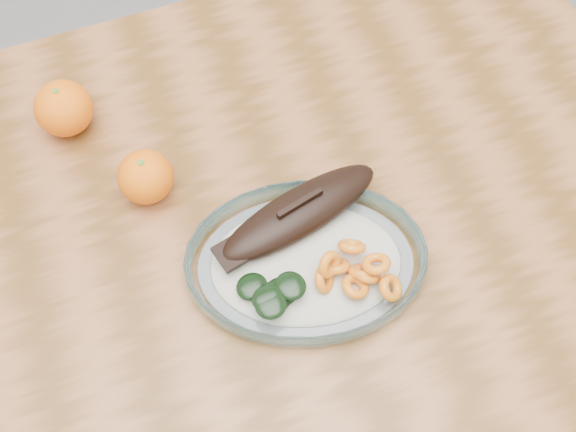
{
  "coord_description": "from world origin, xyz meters",
  "views": [
    {
      "loc": [
        -0.04,
        -0.36,
        1.52
      ],
      "look_at": [
        0.1,
        0.01,
        0.77
      ],
      "focal_mm": 45.0,
      "sensor_mm": 36.0,
      "label": 1
    }
  ],
  "objects": [
    {
      "name": "dining_table",
      "position": [
        0.0,
        0.0,
        0.65
      ],
      "size": [
        1.2,
        0.8,
        0.75
      ],
      "color": "brown",
      "rests_on": "ground"
    },
    {
      "name": "orange_left",
      "position": [
        -0.12,
        0.24,
        0.79
      ],
      "size": [
        0.07,
        0.07,
        0.07
      ],
      "primitive_type": "sphere",
      "color": "#F94505",
      "rests_on": "dining_table"
    },
    {
      "name": "orange_right",
      "position": [
        -0.05,
        0.11,
        0.78
      ],
      "size": [
        0.07,
        0.07,
        0.07
      ],
      "primitive_type": "sphere",
      "color": "#F94505",
      "rests_on": "dining_table"
    },
    {
      "name": "plated_meal",
      "position": [
        0.1,
        -0.05,
        0.77
      ],
      "size": [
        0.61,
        0.61,
        0.08
      ],
      "rotation": [
        0.0,
        0.0,
        -0.27
      ],
      "color": "white",
      "rests_on": "dining_table"
    },
    {
      "name": "ground",
      "position": [
        0.0,
        0.0,
        0.0
      ],
      "size": [
        3.0,
        3.0,
        0.0
      ],
      "primitive_type": "plane",
      "color": "slate",
      "rests_on": "ground"
    }
  ]
}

